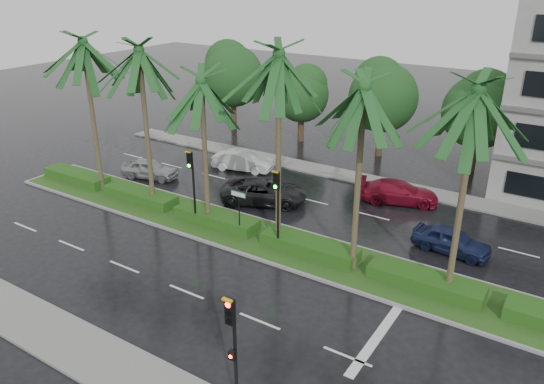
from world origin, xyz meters
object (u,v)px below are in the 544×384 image
Objects in this scene: signal_median_left at (192,177)px; street_sign at (239,202)px; signal_near at (233,349)px; car_white at (242,161)px; car_silver at (150,169)px; car_blue at (452,240)px; car_darkgrey at (264,192)px; car_red at (399,192)px.

street_sign is (3.00, 0.18, -0.87)m from signal_median_left.
signal_near reaches higher than car_white.
car_blue is (20.50, 0.79, -0.00)m from car_silver.
signal_near is 12.11m from street_sign.
signal_near is at bearing -143.21° from car_silver.
car_darkgrey is at bearing -100.18° from car_silver.
signal_near is at bearing -158.76° from car_white.
car_darkgrey is at bearing 103.70° from car_red.
car_darkgrey is 1.34× the size of car_blue.
car_white reaches higher than car_blue.
car_red is at bearing -86.55° from car_silver.
car_darkgrey reaches higher than car_silver.
car_white reaches higher than car_silver.
signal_median_left reaches higher than street_sign.
car_darkgrey is (4.50, -3.96, 0.02)m from car_white.
signal_near is 1.00× the size of signal_median_left.
signal_median_left is 1.68× the size of street_sign.
car_blue is at bearing 25.02° from street_sign.
car_white is at bearing 124.88° from street_sign.
car_white is (4.50, 4.73, 0.04)m from car_silver.
street_sign is at bearing -125.33° from car_silver.
car_silver reaches higher than car_blue.
car_blue is (3.00, 14.54, -1.83)m from signal_near.
signal_median_left reaches higher than car_silver.
signal_median_left is at bearing 118.39° from car_red.
car_white is 11.52m from car_red.
signal_near is at bearing -54.66° from street_sign.
signal_median_left reaches higher than car_white.
car_white reaches higher than car_red.
signal_near is 22.33m from car_silver.
signal_near is at bearing -44.09° from signal_median_left.
signal_near is at bearing 164.95° from car_red.
car_silver is 1.00× the size of car_blue.
car_white is (-6.00, 8.61, -1.41)m from street_sign.
street_sign reaches higher than car_red.
street_sign is 0.66× the size of car_silver.
car_red reaches higher than car_silver.
car_silver is (-17.50, 13.75, -1.83)m from signal_near.
car_white is (-13.00, 18.48, -1.79)m from signal_near.
street_sign is at bearing 3.47° from signal_median_left.
signal_near reaches higher than car_silver.
street_sign is 0.60× the size of car_white.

